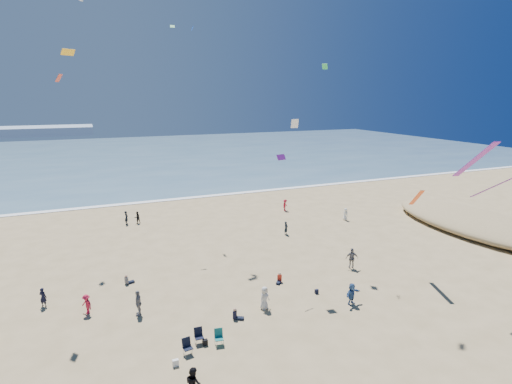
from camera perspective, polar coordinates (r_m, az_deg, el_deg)
name	(u,v)px	position (r m, az deg, el deg)	size (l,w,h in m)	color
ocean	(119,156)	(109.13, -18.96, 4.87)	(220.00, 100.00, 0.06)	#476B84
surf_line	(145,202)	(60.16, -15.52, -1.40)	(220.00, 1.20, 0.08)	white
standing_flyers	(241,273)	(33.43, -2.10, -11.56)	(36.01, 38.69, 1.89)	black
seated_group	(274,328)	(27.21, 2.62, -18.86)	(13.06, 24.47, 0.84)	silver
chair_cluster	(202,340)	(26.14, -7.70, -20.27)	(2.68, 1.45, 1.00)	black
white_tote	(176,363)	(25.14, -11.43, -22.81)	(0.35, 0.20, 0.40)	white
black_backpack	(205,342)	(26.51, -7.27, -20.53)	(0.30, 0.22, 0.38)	black
navy_bag	(317,291)	(32.41, 8.65, -13.86)	(0.28, 0.18, 0.34)	black
kites_aloft	(326,82)	(30.24, 10.03, 15.26)	(43.48, 33.81, 29.35)	purple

